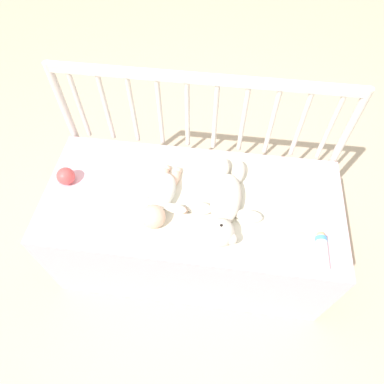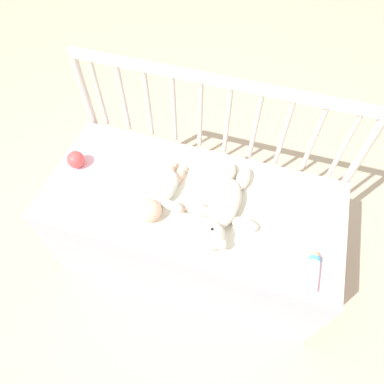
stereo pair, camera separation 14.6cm
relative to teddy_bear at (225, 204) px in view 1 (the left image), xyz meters
name	(u,v)px [view 1 (the left image)]	position (x,y,z in m)	size (l,w,h in m)	color
ground_plane	(192,252)	(-0.14, 0.04, -0.59)	(12.00, 12.00, 0.00)	#C6B293
crib_mattress	(192,229)	(-0.14, 0.04, -0.32)	(1.33, 0.60, 0.54)	#EDB7C6
crib_rail	(201,126)	(-0.14, 0.36, 0.09)	(1.33, 0.04, 0.95)	beige
blanket	(199,201)	(-0.11, 0.03, -0.04)	(0.76, 0.53, 0.01)	silver
teddy_bear	(225,204)	(0.00, 0.00, 0.00)	(0.33, 0.47, 0.12)	silver
baby	(161,198)	(-0.28, 0.00, 0.00)	(0.26, 0.35, 0.10)	white
toy_ball	(66,176)	(-0.72, 0.06, -0.01)	(0.08, 0.08, 0.08)	#DB4C4C
baby_bottle	(322,250)	(0.40, -0.15, -0.02)	(0.05, 0.16, 0.05)	white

